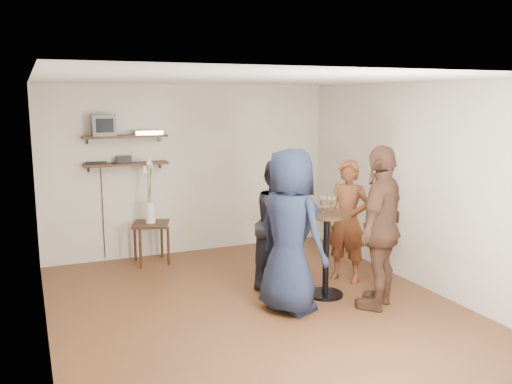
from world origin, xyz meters
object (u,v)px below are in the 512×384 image
at_px(radio, 124,159).
at_px(drinks_table, 326,243).
at_px(person_dark, 279,224).
at_px(side_table, 151,229).
at_px(crt_monitor, 103,125).
at_px(person_brown, 381,228).
at_px(dvd_deck, 148,132).
at_px(person_plaid, 348,221).
at_px(person_navy, 290,231).

distance_m(radio, drinks_table, 3.24).
xyz_separation_m(drinks_table, person_dark, (-0.36, 0.56, 0.15)).
xyz_separation_m(side_table, person_dark, (1.31, -1.61, 0.31)).
distance_m(crt_monitor, person_brown, 4.11).
xyz_separation_m(dvd_deck, person_plaid, (2.16, -2.04, -1.09)).
relative_size(radio, person_dark, 0.13).
relative_size(crt_monitor, person_plaid, 0.20).
bearing_deg(person_brown, crt_monitor, -84.29).
xyz_separation_m(crt_monitor, side_table, (0.57, -0.26, -1.51)).
height_order(dvd_deck, drinks_table, dvd_deck).
height_order(drinks_table, person_dark, person_dark).
relative_size(person_dark, person_navy, 0.88).
bearing_deg(person_dark, drinks_table, -90.00).
xyz_separation_m(dvd_deck, side_table, (-0.06, -0.26, -1.39)).
bearing_deg(radio, dvd_deck, 0.00).
xyz_separation_m(dvd_deck, drinks_table, (1.61, -2.42, -1.23)).
xyz_separation_m(crt_monitor, dvd_deck, (0.63, 0.00, -0.12)).
bearing_deg(side_table, person_plaid, -38.78).
bearing_deg(side_table, crt_monitor, 155.66).
xyz_separation_m(drinks_table, person_plaid, (0.55, 0.39, 0.14)).
height_order(drinks_table, person_brown, person_brown).
height_order(radio, person_plaid, person_plaid).
bearing_deg(side_table, drinks_table, -52.36).
bearing_deg(radio, person_brown, -51.40).
xyz_separation_m(person_navy, person_brown, (1.01, -0.29, 0.01)).
bearing_deg(person_brown, radio, -87.29).
bearing_deg(person_navy, person_brown, -128.05).
bearing_deg(person_plaid, person_dark, -136.08).
distance_m(person_navy, person_brown, 1.05).
relative_size(crt_monitor, person_brown, 0.17).
xyz_separation_m(dvd_deck, radio, (-0.36, 0.00, -0.38)).
distance_m(crt_monitor, person_navy, 3.31).
xyz_separation_m(side_table, person_plaid, (2.22, -1.78, 0.30)).
bearing_deg(drinks_table, person_dark, 123.11).
xyz_separation_m(radio, person_plaid, (2.52, -2.04, -0.71)).
bearing_deg(person_plaid, person_brown, -44.69).
bearing_deg(person_navy, crt_monitor, 9.24).
distance_m(dvd_deck, side_table, 1.42).
relative_size(side_table, person_dark, 0.39).
relative_size(dvd_deck, person_brown, 0.21).
bearing_deg(person_dark, radio, 97.71).
relative_size(drinks_table, person_plaid, 0.65).
height_order(person_dark, person_brown, person_brown).
height_order(radio, person_dark, person_dark).
height_order(crt_monitor, radio, crt_monitor).
height_order(dvd_deck, person_dark, dvd_deck).
bearing_deg(dvd_deck, person_dark, -56.24).
distance_m(side_table, drinks_table, 2.74).
xyz_separation_m(person_dark, person_brown, (0.76, -1.10, 0.12)).
xyz_separation_m(crt_monitor, person_plaid, (2.79, -2.04, -1.21)).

